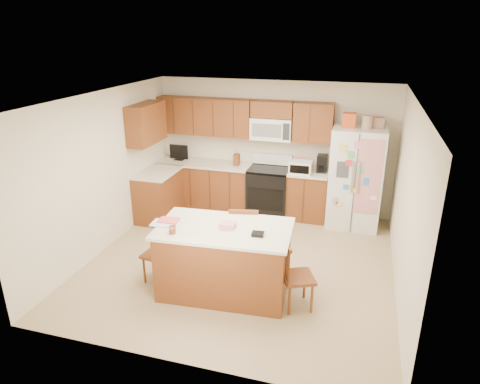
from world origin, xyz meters
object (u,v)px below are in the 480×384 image
(windsor_chair_back, at_px, (244,240))
(windsor_chair_right, at_px, (296,277))
(windsor_chair_left, at_px, (159,254))
(refrigerator, at_px, (356,177))
(stove, at_px, (269,190))
(island, at_px, (225,259))

(windsor_chair_back, height_order, windsor_chair_right, windsor_chair_back)
(windsor_chair_left, bearing_deg, refrigerator, 46.70)
(stove, bearing_deg, windsor_chair_right, -70.86)
(windsor_chair_back, bearing_deg, windsor_chair_right, -39.47)
(refrigerator, bearing_deg, windsor_chair_right, -101.96)
(stove, height_order, island, stove)
(windsor_chair_back, distance_m, windsor_chair_right, 1.15)
(island, bearing_deg, windsor_chair_back, 81.52)
(stove, distance_m, windsor_chair_right, 3.00)
(refrigerator, height_order, windsor_chair_right, refrigerator)
(stove, height_order, windsor_chair_left, stove)
(stove, xyz_separation_m, island, (0.00, -2.74, 0.01))
(stove, height_order, refrigerator, refrigerator)
(stove, xyz_separation_m, windsor_chair_back, (0.10, -2.11, 0.00))
(refrigerator, xyz_separation_m, windsor_chair_back, (-1.47, -2.04, -0.44))
(windsor_chair_left, relative_size, windsor_chair_back, 0.88)
(windsor_chair_back, bearing_deg, refrigerator, 54.22)
(windsor_chair_right, bearing_deg, island, 174.82)
(windsor_chair_left, bearing_deg, island, 0.14)
(windsor_chair_right, bearing_deg, windsor_chair_left, 177.45)
(stove, distance_m, windsor_chair_back, 2.11)
(refrigerator, relative_size, windsor_chair_back, 2.02)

